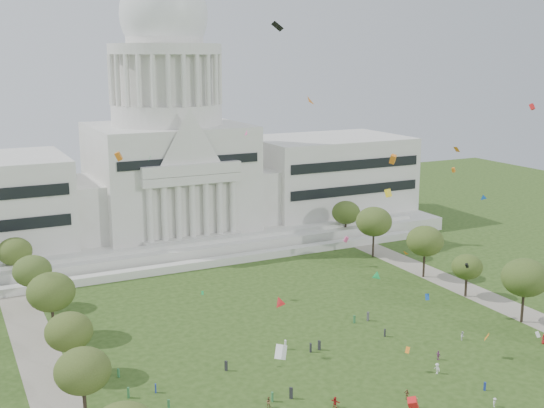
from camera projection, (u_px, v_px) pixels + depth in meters
name	position (u px, v px, depth m)	size (l,w,h in m)	color
ground	(399.00, 408.00, 106.93)	(400.00, 400.00, 0.00)	#284114
capitol	(169.00, 165.00, 201.58)	(160.00, 64.50, 91.30)	silver
path_left	(52.00, 391.00, 112.34)	(8.00, 160.00, 0.04)	gray
path_right	(491.00, 300.00, 154.03)	(8.00, 160.00, 0.04)	gray
row_tree_l_2	(83.00, 371.00, 100.70)	(8.42, 8.42, 11.97)	black
row_tree_r_2	(525.00, 278.00, 139.31)	(9.55, 9.55, 13.58)	black
row_tree_l_3	(69.00, 332.00, 115.72)	(8.12, 8.12, 11.55)	black
row_tree_r_3	(467.00, 267.00, 154.88)	(7.01, 7.01, 9.98)	black
row_tree_l_4	(51.00, 292.00, 131.66)	(9.29, 9.29, 13.21)	black
row_tree_r_4	(425.00, 241.00, 168.18)	(9.19, 9.19, 13.06)	black
row_tree_l_5	(32.00, 271.00, 147.64)	(8.33, 8.33, 11.85)	black
row_tree_r_5	(374.00, 222.00, 185.12)	(9.82, 9.82, 13.96)	black
row_tree_l_6	(15.00, 251.00, 162.82)	(8.19, 8.19, 11.64)	black
row_tree_r_6	(346.00, 212.00, 202.20)	(8.42, 8.42, 11.97)	black
person_0	(544.00, 339.00, 130.43)	(0.97, 0.63, 1.99)	#B21E1E
person_2	(463.00, 336.00, 132.31)	(0.85, 0.53, 1.76)	silver
person_3	(437.00, 369.00, 118.21)	(1.25, 0.65, 1.94)	silver
person_4	(407.00, 394.00, 109.42)	(1.02, 0.56, 1.74)	olive
person_5	(335.00, 402.00, 106.96)	(1.63, 0.64, 1.76)	#B21E1E
person_8	(268.00, 402.00, 107.08)	(0.83, 0.51, 1.71)	olive
person_9	(495.00, 402.00, 107.07)	(0.99, 0.51, 1.53)	silver
person_10	(438.00, 355.00, 123.65)	(1.02, 0.56, 1.75)	#994C8C
distant_crowd	(276.00, 385.00, 112.35)	(58.61, 38.79, 1.95)	#33723F
kite_swarm	(404.00, 234.00, 108.88)	(86.65, 102.56, 56.60)	orange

